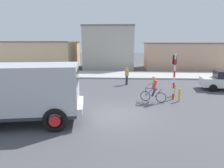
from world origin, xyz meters
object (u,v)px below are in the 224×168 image
(cyclist, at_px, (154,89))
(bollard_far, at_px, (174,90))
(truck_foreground, at_px, (24,90))
(bollard_near, at_px, (179,95))
(traffic_light_pole, at_px, (174,70))
(pedestrian_near_kerb, at_px, (127,76))

(cyclist, bearing_deg, bollard_far, 41.36)
(cyclist, bearing_deg, truck_foreground, -149.27)
(bollard_near, distance_m, bollard_far, 1.40)
(truck_foreground, height_order, traffic_light_pole, traffic_light_pole)
(pedestrian_near_kerb, distance_m, bollard_far, 5.19)
(traffic_light_pole, height_order, bollard_near, traffic_light_pole)
(cyclist, relative_size, traffic_light_pole, 0.54)
(bollard_near, height_order, bollard_far, same)
(pedestrian_near_kerb, bearing_deg, bollard_far, -48.03)
(pedestrian_near_kerb, xyz_separation_m, bollard_far, (3.46, -3.85, -0.40))
(traffic_light_pole, height_order, bollard_far, traffic_light_pole)
(traffic_light_pole, height_order, pedestrian_near_kerb, traffic_light_pole)
(bollard_near, bearing_deg, traffic_light_pole, 116.81)
(traffic_light_pole, distance_m, bollard_near, 1.74)
(truck_foreground, height_order, bollard_near, truck_foreground)
(traffic_light_pole, xyz_separation_m, bollard_near, (0.29, -0.57, -1.62))
(cyclist, relative_size, bollard_near, 1.91)
(truck_foreground, relative_size, bollard_near, 6.39)
(traffic_light_pole, distance_m, pedestrian_near_kerb, 5.78)
(traffic_light_pole, bearing_deg, pedestrian_near_kerb, 124.16)
(cyclist, bearing_deg, bollard_near, 4.59)
(bollard_far, bearing_deg, traffic_light_pole, -109.21)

